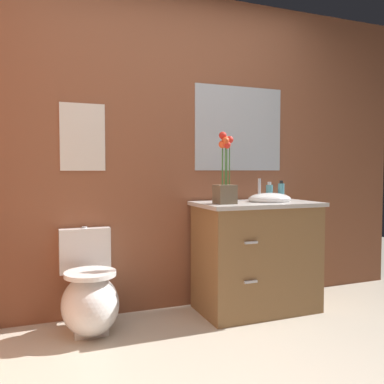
{
  "coord_description": "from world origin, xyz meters",
  "views": [
    {
      "loc": [
        -0.98,
        -1.58,
        1.1
      ],
      "look_at": [
        0.08,
        1.12,
        0.94
      ],
      "focal_mm": 37.85,
      "sensor_mm": 36.0,
      "label": 1
    }
  ],
  "objects_px": {
    "vanity_cabinet": "(256,255)",
    "flower_vase": "(225,179)",
    "toilet": "(89,296)",
    "soap_bottle": "(281,192)",
    "wall_mirror": "(239,129)",
    "lotion_bottle": "(269,193)",
    "wall_poster": "(83,137)"
  },
  "relations": [
    {
      "from": "vanity_cabinet",
      "to": "flower_vase",
      "type": "height_order",
      "value": "flower_vase"
    },
    {
      "from": "toilet",
      "to": "soap_bottle",
      "type": "bearing_deg",
      "value": 0.19
    },
    {
      "from": "flower_vase",
      "to": "wall_mirror",
      "type": "distance_m",
      "value": 0.62
    },
    {
      "from": "lotion_bottle",
      "to": "flower_vase",
      "type": "bearing_deg",
      "value": -167.78
    },
    {
      "from": "soap_bottle",
      "to": "lotion_bottle",
      "type": "xyz_separation_m",
      "value": [
        -0.11,
        0.0,
        -0.01
      ]
    },
    {
      "from": "soap_bottle",
      "to": "wall_poster",
      "type": "relative_size",
      "value": 0.34
    },
    {
      "from": "soap_bottle",
      "to": "wall_mirror",
      "type": "xyz_separation_m",
      "value": [
        -0.25,
        0.26,
        0.52
      ]
    },
    {
      "from": "soap_bottle",
      "to": "wall_poster",
      "type": "distance_m",
      "value": 1.6
    },
    {
      "from": "toilet",
      "to": "soap_bottle",
      "type": "height_order",
      "value": "soap_bottle"
    },
    {
      "from": "lotion_bottle",
      "to": "wall_poster",
      "type": "relative_size",
      "value": 0.32
    },
    {
      "from": "toilet",
      "to": "lotion_bottle",
      "type": "bearing_deg",
      "value": 0.38
    },
    {
      "from": "vanity_cabinet",
      "to": "lotion_bottle",
      "type": "relative_size",
      "value": 6.67
    },
    {
      "from": "toilet",
      "to": "flower_vase",
      "type": "xyz_separation_m",
      "value": [
        0.98,
        -0.09,
        0.79
      ]
    },
    {
      "from": "soap_bottle",
      "to": "wall_mirror",
      "type": "height_order",
      "value": "wall_mirror"
    },
    {
      "from": "flower_vase",
      "to": "wall_poster",
      "type": "height_order",
      "value": "wall_poster"
    },
    {
      "from": "lotion_bottle",
      "to": "wall_mirror",
      "type": "bearing_deg",
      "value": 118.15
    },
    {
      "from": "lotion_bottle",
      "to": "wall_poster",
      "type": "height_order",
      "value": "wall_poster"
    },
    {
      "from": "toilet",
      "to": "flower_vase",
      "type": "bearing_deg",
      "value": -5.03
    },
    {
      "from": "toilet",
      "to": "soap_bottle",
      "type": "xyz_separation_m",
      "value": [
        1.52,
        0.0,
        0.68
      ]
    },
    {
      "from": "toilet",
      "to": "lotion_bottle",
      "type": "height_order",
      "value": "lotion_bottle"
    },
    {
      "from": "wall_poster",
      "to": "toilet",
      "type": "bearing_deg",
      "value": -90.0
    },
    {
      "from": "vanity_cabinet",
      "to": "wall_mirror",
      "type": "distance_m",
      "value": 1.05
    },
    {
      "from": "wall_mirror",
      "to": "toilet",
      "type": "bearing_deg",
      "value": -168.18
    },
    {
      "from": "lotion_bottle",
      "to": "toilet",
      "type": "bearing_deg",
      "value": -179.62
    },
    {
      "from": "toilet",
      "to": "soap_bottle",
      "type": "relative_size",
      "value": 4.17
    },
    {
      "from": "vanity_cabinet",
      "to": "wall_poster",
      "type": "height_order",
      "value": "wall_poster"
    },
    {
      "from": "vanity_cabinet",
      "to": "lotion_bottle",
      "type": "xyz_separation_m",
      "value": [
        0.14,
        0.04,
        0.48
      ]
    },
    {
      "from": "flower_vase",
      "to": "lotion_bottle",
      "type": "distance_m",
      "value": 0.46
    },
    {
      "from": "soap_bottle",
      "to": "wall_mirror",
      "type": "relative_size",
      "value": 0.21
    },
    {
      "from": "vanity_cabinet",
      "to": "wall_poster",
      "type": "xyz_separation_m",
      "value": [
        -1.28,
        0.29,
        0.9
      ]
    },
    {
      "from": "toilet",
      "to": "wall_poster",
      "type": "height_order",
      "value": "wall_poster"
    },
    {
      "from": "soap_bottle",
      "to": "wall_poster",
      "type": "bearing_deg",
      "value": 170.23
    }
  ]
}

